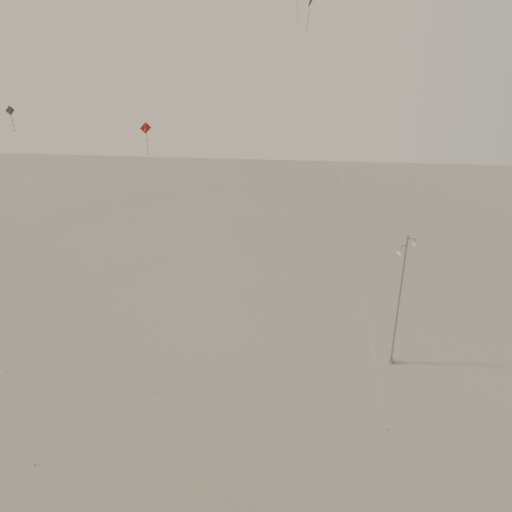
# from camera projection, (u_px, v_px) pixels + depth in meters

# --- Properties ---
(ground) EXTENTS (160.00, 160.00, 0.00)m
(ground) POSITION_uv_depth(u_px,v_px,m) (222.00, 413.00, 31.42)
(ground) COLOR #9F9484
(ground) RESTS_ON ground
(street_lamp) EXTENTS (1.47, 0.90, 9.96)m
(street_lamp) POSITION_uv_depth(u_px,v_px,m) (399.00, 298.00, 34.51)
(street_lamp) COLOR #93969B
(street_lamp) RESTS_ON ground
(kite_1) EXTENTS (3.39, 12.64, 30.59)m
(kite_1) POSITION_uv_depth(u_px,v_px,m) (205.00, 23.00, 32.91)
(kite_1) COLOR #362F2D
(kite_1) RESTS_ON ground
(kite_3) EXTENTS (5.18, 9.29, 17.39)m
(kite_3) POSITION_uv_depth(u_px,v_px,m) (121.00, 204.00, 28.51)
(kite_3) COLOR maroon
(kite_3) RESTS_ON ground
(kite_4) EXTENTS (6.20, 15.18, 24.79)m
(kite_4) POSITION_uv_depth(u_px,v_px,m) (326.00, 89.00, 33.87)
(kite_4) COLOR #362F2D
(kite_4) RESTS_ON ground
(kite_5) EXTENTS (0.38, 9.19, 26.21)m
(kite_5) POSITION_uv_depth(u_px,v_px,m) (294.00, 64.00, 45.65)
(kite_5) COLOR maroon
(kite_5) RESTS_ON ground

